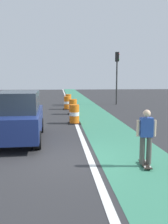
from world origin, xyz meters
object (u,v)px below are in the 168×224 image
object	(u,v)px
traffic_barrel_far	(68,100)
traffic_light_corner	(117,69)
traffic_barrel_front	(74,114)
traffic_barrel_mid	(73,107)
traffic_barrel_back	(67,103)
skateboarder_on_lane	(146,136)
parked_suv_nearest	(18,116)

from	to	relation	value
traffic_barrel_far	traffic_light_corner	world-z (taller)	traffic_light_corner
traffic_barrel_front	traffic_barrel_far	size ratio (longest dim) A/B	1.00
traffic_barrel_mid	traffic_barrel_back	distance (m)	2.95
traffic_barrel_front	traffic_barrel_mid	xyz separation A→B (m)	(0.14, 3.69, 0.00)
skateboarder_on_lane	parked_suv_nearest	xyz separation A→B (m)	(-4.18, 3.55, 0.12)
traffic_barrel_front	traffic_barrel_back	bearing A→B (deg)	91.42
parked_suv_nearest	traffic_light_corner	size ratio (longest dim) A/B	0.91
skateboarder_on_lane	traffic_barrel_mid	bearing A→B (deg)	97.83
traffic_barrel_mid	traffic_barrel_back	world-z (taller)	same
traffic_barrel_back	skateboarder_on_lane	bearing A→B (deg)	-82.58
traffic_barrel_back	traffic_barrel_far	xyz separation A→B (m)	(0.18, 2.68, 0.00)
traffic_barrel_mid	traffic_barrel_front	bearing A→B (deg)	-92.12
traffic_barrel_back	traffic_barrel_mid	bearing A→B (deg)	-84.15
skateboarder_on_lane	traffic_light_corner	size ratio (longest dim) A/B	0.33
traffic_barrel_back	traffic_light_corner	size ratio (longest dim) A/B	0.21
parked_suv_nearest	traffic_light_corner	bearing A→B (deg)	61.69
skateboarder_on_lane	traffic_barrel_front	world-z (taller)	skateboarder_on_lane
skateboarder_on_lane	traffic_barrel_front	bearing A→B (deg)	102.79
traffic_barrel_front	traffic_barrel_mid	world-z (taller)	same
parked_suv_nearest	traffic_light_corner	world-z (taller)	traffic_light_corner
parked_suv_nearest	traffic_light_corner	distance (m)	15.71
traffic_barrel_front	traffic_barrel_back	distance (m)	6.63
traffic_barrel_front	traffic_barrel_far	bearing A→B (deg)	89.91
traffic_barrel_mid	traffic_barrel_far	size ratio (longest dim) A/B	1.00
parked_suv_nearest	traffic_light_corner	xyz separation A→B (m)	(7.36, 13.66, 2.47)
traffic_barrel_mid	traffic_light_corner	distance (m)	8.39
parked_suv_nearest	traffic_barrel_far	xyz separation A→B (m)	(2.56, 12.96, -0.50)
skateboarder_on_lane	traffic_barrel_mid	xyz separation A→B (m)	(-1.50, 10.90, -0.38)
skateboarder_on_lane	traffic_light_corner	world-z (taller)	traffic_light_corner
traffic_barrel_front	traffic_barrel_back	size ratio (longest dim) A/B	1.00
traffic_barrel_mid	traffic_light_corner	bearing A→B (deg)	53.43
traffic_light_corner	skateboarder_on_lane	bearing A→B (deg)	-100.46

